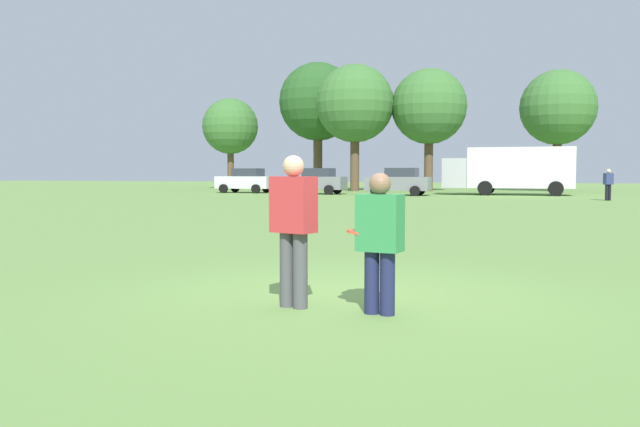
{
  "coord_description": "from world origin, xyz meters",
  "views": [
    {
      "loc": [
        2.23,
        -7.61,
        1.5
      ],
      "look_at": [
        -0.26,
        -0.3,
        1.02
      ],
      "focal_mm": 37.1,
      "sensor_mm": 36.0,
      "label": 1
    }
  ],
  "objects_px": {
    "player_thrower": "(293,222)",
    "frisbee": "(359,232)",
    "player_defender": "(380,236)",
    "bystander_sideline_watcher": "(608,183)",
    "parked_car_near_left": "(246,180)",
    "parked_car_mid_left": "(316,181)",
    "box_truck": "(511,169)",
    "parked_car_center": "(399,181)"
  },
  "relations": [
    {
      "from": "parked_car_near_left",
      "to": "parked_car_center",
      "type": "height_order",
      "value": "same"
    },
    {
      "from": "player_defender",
      "to": "bystander_sideline_watcher",
      "type": "bearing_deg",
      "value": 81.35
    },
    {
      "from": "frisbee",
      "to": "box_truck",
      "type": "relative_size",
      "value": 0.03
    },
    {
      "from": "parked_car_mid_left",
      "to": "bystander_sideline_watcher",
      "type": "xyz_separation_m",
      "value": [
        18.47,
        -5.17,
        0.04
      ]
    },
    {
      "from": "parked_car_center",
      "to": "parked_car_near_left",
      "type": "bearing_deg",
      "value": 171.11
    },
    {
      "from": "player_defender",
      "to": "parked_car_near_left",
      "type": "bearing_deg",
      "value": 117.12
    },
    {
      "from": "box_truck",
      "to": "parked_car_center",
      "type": "bearing_deg",
      "value": -155.32
    },
    {
      "from": "parked_car_mid_left",
      "to": "bystander_sideline_watcher",
      "type": "bearing_deg",
      "value": -15.63
    },
    {
      "from": "bystander_sideline_watcher",
      "to": "player_defender",
      "type": "bearing_deg",
      "value": -98.65
    },
    {
      "from": "player_thrower",
      "to": "parked_car_mid_left",
      "type": "relative_size",
      "value": 0.4
    },
    {
      "from": "parked_car_mid_left",
      "to": "bystander_sideline_watcher",
      "type": "distance_m",
      "value": 19.18
    },
    {
      "from": "parked_car_near_left",
      "to": "bystander_sideline_watcher",
      "type": "height_order",
      "value": "parked_car_near_left"
    },
    {
      "from": "player_defender",
      "to": "frisbee",
      "type": "height_order",
      "value": "player_defender"
    },
    {
      "from": "frisbee",
      "to": "parked_car_mid_left",
      "type": "relative_size",
      "value": 0.06
    },
    {
      "from": "box_truck",
      "to": "bystander_sideline_watcher",
      "type": "bearing_deg",
      "value": -54.35
    },
    {
      "from": "player_thrower",
      "to": "parked_car_center",
      "type": "relative_size",
      "value": 0.4
    },
    {
      "from": "player_defender",
      "to": "box_truck",
      "type": "height_order",
      "value": "box_truck"
    },
    {
      "from": "player_thrower",
      "to": "bystander_sideline_watcher",
      "type": "distance_m",
      "value": 32.43
    },
    {
      "from": "parked_car_mid_left",
      "to": "parked_car_center",
      "type": "height_order",
      "value": "same"
    },
    {
      "from": "parked_car_near_left",
      "to": "bystander_sideline_watcher",
      "type": "distance_m",
      "value": 25.19
    },
    {
      "from": "parked_car_center",
      "to": "player_thrower",
      "type": "bearing_deg",
      "value": -79.78
    },
    {
      "from": "player_defender",
      "to": "box_truck",
      "type": "distance_m",
      "value": 39.51
    },
    {
      "from": "frisbee",
      "to": "parked_car_mid_left",
      "type": "bearing_deg",
      "value": 109.84
    },
    {
      "from": "player_defender",
      "to": "frisbee",
      "type": "relative_size",
      "value": 5.54
    },
    {
      "from": "box_truck",
      "to": "bystander_sideline_watcher",
      "type": "distance_m",
      "value": 9.33
    },
    {
      "from": "player_thrower",
      "to": "player_defender",
      "type": "height_order",
      "value": "player_thrower"
    },
    {
      "from": "player_thrower",
      "to": "bystander_sideline_watcher",
      "type": "xyz_separation_m",
      "value": [
        5.85,
        31.9,
        0.01
      ]
    },
    {
      "from": "parked_car_mid_left",
      "to": "frisbee",
      "type": "bearing_deg",
      "value": -70.16
    },
    {
      "from": "player_thrower",
      "to": "bystander_sideline_watcher",
      "type": "relative_size",
      "value": 0.99
    },
    {
      "from": "player_thrower",
      "to": "frisbee",
      "type": "distance_m",
      "value": 0.76
    },
    {
      "from": "player_defender",
      "to": "parked_car_mid_left",
      "type": "bearing_deg",
      "value": 110.14
    },
    {
      "from": "player_thrower",
      "to": "parked_car_mid_left",
      "type": "bearing_deg",
      "value": 108.8
    },
    {
      "from": "player_thrower",
      "to": "frisbee",
      "type": "bearing_deg",
      "value": -1.14
    },
    {
      "from": "parked_car_near_left",
      "to": "parked_car_mid_left",
      "type": "height_order",
      "value": "same"
    },
    {
      "from": "frisbee",
      "to": "parked_car_mid_left",
      "type": "height_order",
      "value": "parked_car_mid_left"
    },
    {
      "from": "box_truck",
      "to": "player_thrower",
      "type": "bearing_deg",
      "value": -90.63
    },
    {
      "from": "bystander_sideline_watcher",
      "to": "box_truck",
      "type": "bearing_deg",
      "value": 125.65
    },
    {
      "from": "parked_car_near_left",
      "to": "parked_car_mid_left",
      "type": "bearing_deg",
      "value": -10.19
    },
    {
      "from": "parked_car_center",
      "to": "player_defender",
      "type": "bearing_deg",
      "value": -78.28
    },
    {
      "from": "parked_car_near_left",
      "to": "box_truck",
      "type": "bearing_deg",
      "value": 3.99
    },
    {
      "from": "bystander_sideline_watcher",
      "to": "player_thrower",
      "type": "bearing_deg",
      "value": -100.4
    },
    {
      "from": "bystander_sideline_watcher",
      "to": "parked_car_mid_left",
      "type": "bearing_deg",
      "value": 164.37
    }
  ]
}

